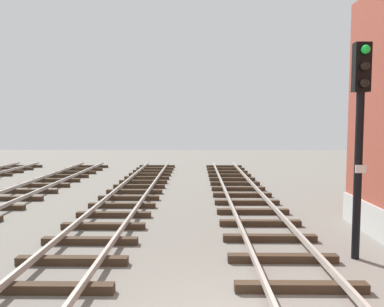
% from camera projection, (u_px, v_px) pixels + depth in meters
% --- Properties ---
extents(signal_mast, '(0.36, 0.40, 4.97)m').
position_uv_depth(signal_mast, '(360.00, 124.00, 8.77)').
color(signal_mast, black).
rests_on(signal_mast, ground).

